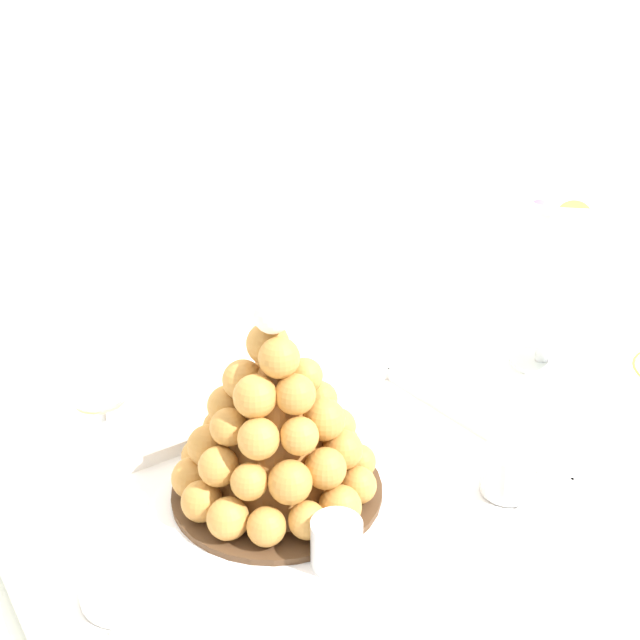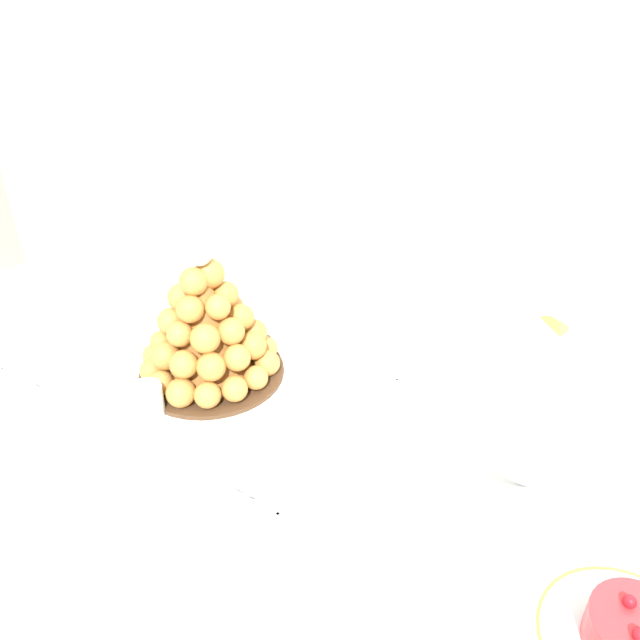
{
  "view_description": "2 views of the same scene",
  "coord_description": "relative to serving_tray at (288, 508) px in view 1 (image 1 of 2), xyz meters",
  "views": [
    {
      "loc": [
        -0.55,
        -0.57,
        1.28
      ],
      "look_at": [
        -0.13,
        0.03,
        0.95
      ],
      "focal_mm": 40.72,
      "sensor_mm": 36.0,
      "label": 1
    },
    {
      "loc": [
        0.41,
        -0.58,
        1.35
      ],
      "look_at": [
        0.01,
        0.04,
        0.91
      ],
      "focal_mm": 33.71,
      "sensor_mm": 36.0,
      "label": 2
    }
  ],
  "objects": [
    {
      "name": "buffet_table",
      "position": [
        0.2,
        0.01,
        -0.09
      ],
      "size": [
        1.77,
        1.01,
        0.74
      ],
      "color": "brown",
      "rests_on": "ground_plane"
    },
    {
      "name": "dessert_cup_centre",
      "position": [
        0.22,
        -0.12,
        0.03
      ],
      "size": [
        0.06,
        0.06,
        0.06
      ],
      "color": "silver",
      "rests_on": "serving_tray"
    },
    {
      "name": "croquembouche",
      "position": [
        0.0,
        0.03,
        0.09
      ],
      "size": [
        0.25,
        0.25,
        0.25
      ],
      "color": "#4C331E",
      "rests_on": "serving_tray"
    },
    {
      "name": "backdrop_wall",
      "position": [
        0.2,
        1.04,
        0.5
      ],
      "size": [
        4.8,
        0.1,
        2.5
      ],
      "primitive_type": "cube",
      "color": "silver",
      "rests_on": "ground_plane"
    },
    {
      "name": "dessert_cup_mid_left",
      "position": [
        -0.01,
        -0.1,
        0.03
      ],
      "size": [
        0.05,
        0.05,
        0.05
      ],
      "color": "silver",
      "rests_on": "serving_tray"
    },
    {
      "name": "serving_tray",
      "position": [
        0.0,
        0.0,
        0.0
      ],
      "size": [
        0.59,
        0.35,
        0.02
      ],
      "color": "white",
      "rests_on": "buffet_table"
    },
    {
      "name": "wine_glass",
      "position": [
        -0.14,
        0.18,
        0.12
      ],
      "size": [
        0.08,
        0.08,
        0.18
      ],
      "color": "silver",
      "rests_on": "buffet_table"
    },
    {
      "name": "macaron_goblet",
      "position": [
        0.53,
        0.07,
        0.16
      ],
      "size": [
        0.14,
        0.14,
        0.28
      ],
      "color": "white",
      "rests_on": "buffet_table"
    },
    {
      "name": "creme_brulee_ramekin",
      "position": [
        -0.19,
        -0.02,
        0.02
      ],
      "size": [
        0.1,
        0.1,
        0.03
      ],
      "color": "white",
      "rests_on": "serving_tray"
    }
  ]
}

